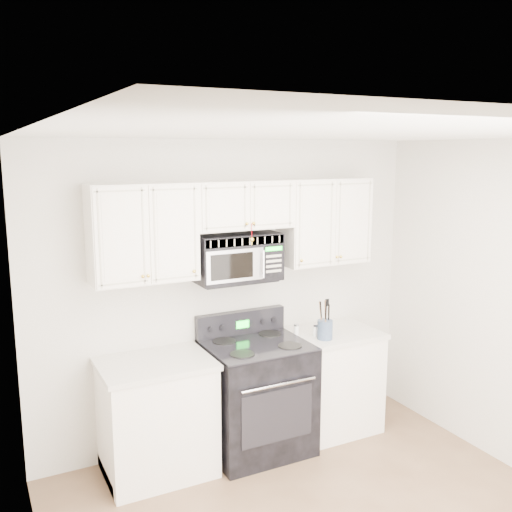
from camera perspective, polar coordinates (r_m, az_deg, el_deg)
room at (r=3.49m, az=9.86°, el=-9.86°), size 3.51×3.51×2.61m
base_cabinet_left at (r=4.70m, az=-9.88°, el=-15.94°), size 0.86×0.65×0.92m
base_cabinet_right at (r=5.34m, az=7.17°, el=-12.56°), size 0.86×0.65×0.92m
range at (r=4.94m, az=0.05°, el=-13.71°), size 0.82×0.75×1.14m
upper_cabinets at (r=4.68m, az=-1.59°, el=3.44°), size 2.44×0.37×0.75m
microwave at (r=4.69m, az=-1.93°, el=-0.11°), size 0.71×0.40×0.39m
utensil_crock at (r=4.94m, az=6.91°, el=-7.22°), size 0.13×0.13×0.35m
shaker_salt at (r=5.01m, az=4.05°, el=-7.36°), size 0.04×0.04×0.10m
shaker_pepper at (r=5.01m, az=5.94°, el=-7.39°), size 0.05×0.05×0.11m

